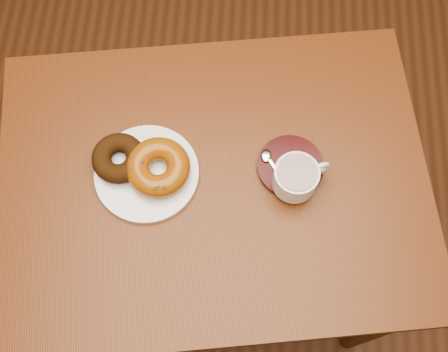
# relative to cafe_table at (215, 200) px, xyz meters

# --- Properties ---
(ground) EXTENTS (6.00, 6.00, 0.00)m
(ground) POSITION_rel_cafe_table_xyz_m (0.15, -0.03, -0.67)
(ground) COLOR brown
(ground) RESTS_ON ground
(cafe_table) EXTENTS (0.93, 0.75, 0.80)m
(cafe_table) POSITION_rel_cafe_table_xyz_m (0.00, 0.00, 0.00)
(cafe_table) COLOR brown
(cafe_table) RESTS_ON ground
(donut_plate) EXTENTS (0.22, 0.22, 0.01)m
(donut_plate) POSITION_rel_cafe_table_xyz_m (-0.13, 0.00, 0.13)
(donut_plate) COLOR white
(donut_plate) RESTS_ON cafe_table
(donut_cinnamon) EXTENTS (0.13, 0.13, 0.04)m
(donut_cinnamon) POSITION_rel_cafe_table_xyz_m (-0.19, 0.02, 0.16)
(donut_cinnamon) COLOR #351D0A
(donut_cinnamon) RESTS_ON donut_plate
(donut_caramel) EXTENTS (0.13, 0.13, 0.05)m
(donut_caramel) POSITION_rel_cafe_table_xyz_m (-0.11, 0.00, 0.16)
(donut_caramel) COLOR #9D5311
(donut_caramel) RESTS_ON donut_plate
(saucer) EXTENTS (0.18, 0.18, 0.01)m
(saucer) POSITION_rel_cafe_table_xyz_m (0.15, 0.03, 0.13)
(saucer) COLOR #330707
(saucer) RESTS_ON cafe_table
(coffee_cup) EXTENTS (0.11, 0.09, 0.06)m
(coffee_cup) POSITION_rel_cafe_table_xyz_m (0.16, -0.00, 0.17)
(coffee_cup) COLOR white
(coffee_cup) RESTS_ON saucer
(teaspoon) EXTENTS (0.06, 0.08, 0.01)m
(teaspoon) POSITION_rel_cafe_table_xyz_m (0.11, 0.04, 0.14)
(teaspoon) COLOR silver
(teaspoon) RESTS_ON saucer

